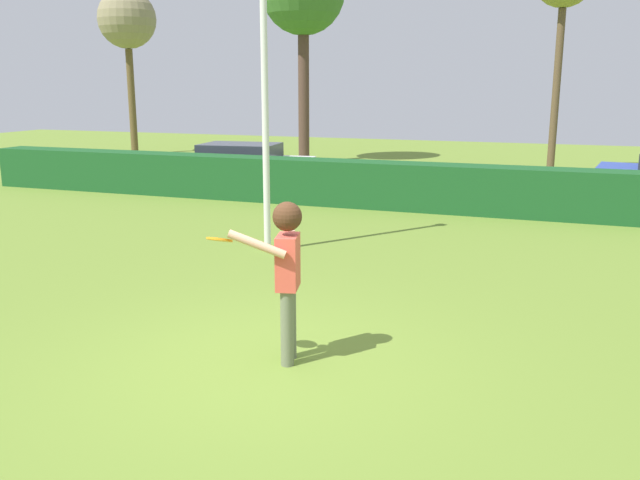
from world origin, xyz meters
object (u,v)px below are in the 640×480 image
object	(u,v)px
frisbee	(219,240)
lamppost	(264,71)
parked_car_white	(240,163)
bare_elm_tree	(127,21)
person	(287,263)

from	to	relation	value
frisbee	lamppost	world-z (taller)	lamppost
parked_car_white	bare_elm_tree	distance (m)	11.89
bare_elm_tree	lamppost	bearing A→B (deg)	-47.90
bare_elm_tree	parked_car_white	bearing A→B (deg)	-38.78
lamppost	parked_car_white	xyz separation A→B (m)	(-4.06, 7.07, -2.49)
lamppost	bare_elm_tree	bearing A→B (deg)	132.10
person	lamppost	xyz separation A→B (m)	(-2.28, 4.51, 2.06)
lamppost	parked_car_white	world-z (taller)	lamppost
person	frisbee	distance (m)	0.75
lamppost	person	bearing A→B (deg)	-63.17
frisbee	lamppost	xyz separation A→B (m)	(-1.65, 4.82, 1.79)
parked_car_white	bare_elm_tree	world-z (taller)	bare_elm_tree
lamppost	bare_elm_tree	size ratio (longest dim) A/B	0.85
lamppost	frisbee	bearing A→B (deg)	-71.07
person	parked_car_white	xyz separation A→B (m)	(-6.34, 11.58, -0.42)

